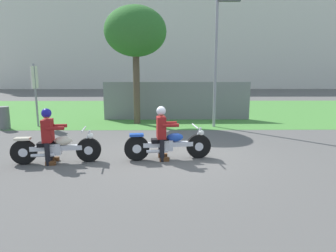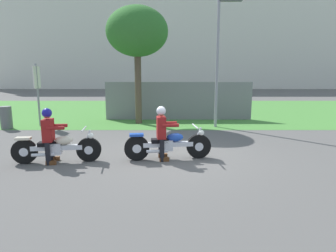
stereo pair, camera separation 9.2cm
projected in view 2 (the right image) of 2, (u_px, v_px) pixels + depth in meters
name	position (u px, v px, depth m)	size (l,w,h in m)	color
ground	(172.00, 156.00, 7.93)	(120.00, 120.00, 0.00)	#565451
grass_verge	(170.00, 110.00, 17.38)	(60.00, 12.00, 0.01)	#478438
stadium_facade	(176.00, 36.00, 42.27)	(53.20, 8.00, 15.00)	silver
motorcycle_lead	(168.00, 145.00, 7.58)	(2.27, 0.67, 0.88)	black
rider_lead	(162.00, 129.00, 7.49)	(0.59, 0.50, 1.40)	black
motorcycle_follow	(57.00, 148.00, 7.31)	(2.18, 0.66, 0.87)	black
rider_follow	(49.00, 131.00, 7.21)	(0.59, 0.50, 1.39)	black
tree_roadside	(137.00, 32.00, 12.32)	(2.64, 2.64, 5.02)	brown
streetlight_pole	(221.00, 46.00, 11.61)	(0.96, 0.20, 5.16)	gray
trash_can	(6.00, 118.00, 11.67)	(0.44, 0.44, 0.91)	#595E5B
sign_banner	(37.00, 85.00, 12.04)	(0.08, 0.60, 2.60)	gray
fence_segment	(179.00, 101.00, 13.90)	(7.00, 0.06, 1.80)	slate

